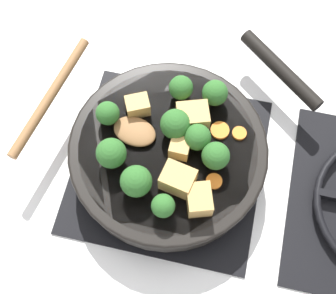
# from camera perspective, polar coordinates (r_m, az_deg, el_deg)

# --- Properties ---
(ground_plane) EXTENTS (2.40, 2.40, 0.00)m
(ground_plane) POSITION_cam_1_polar(r_m,az_deg,el_deg) (0.79, -0.00, -2.24)
(ground_plane) COLOR white
(front_burner_grate) EXTENTS (0.31, 0.31, 0.03)m
(front_burner_grate) POSITION_cam_1_polar(r_m,az_deg,el_deg) (0.78, -0.00, -1.92)
(front_burner_grate) COLOR black
(front_burner_grate) RESTS_ON ground_plane
(skillet_pan) EXTENTS (0.41, 0.38, 0.05)m
(skillet_pan) POSITION_cam_1_polar(r_m,az_deg,el_deg) (0.74, 0.17, -0.57)
(skillet_pan) COLOR black
(skillet_pan) RESTS_ON front_burner_grate
(wooden_spoon) EXTENTS (0.23, 0.22, 0.02)m
(wooden_spoon) POSITION_cam_1_polar(r_m,az_deg,el_deg) (0.75, -9.93, 4.34)
(wooden_spoon) COLOR olive
(wooden_spoon) RESTS_ON skillet_pan
(tofu_cube_center_large) EXTENTS (0.05, 0.05, 0.04)m
(tofu_cube_center_large) POSITION_cam_1_polar(r_m,az_deg,el_deg) (0.68, 1.22, -3.98)
(tofu_cube_center_large) COLOR tan
(tofu_cube_center_large) RESTS_ON skillet_pan
(tofu_cube_near_handle) EXTENTS (0.05, 0.06, 0.04)m
(tofu_cube_near_handle) POSITION_cam_1_polar(r_m,az_deg,el_deg) (0.72, 3.02, 3.65)
(tofu_cube_near_handle) COLOR tan
(tofu_cube_near_handle) RESTS_ON skillet_pan
(tofu_cube_east_chunk) EXTENTS (0.04, 0.04, 0.03)m
(tofu_cube_east_chunk) POSITION_cam_1_polar(r_m,az_deg,el_deg) (0.73, -3.72, 5.04)
(tofu_cube_east_chunk) COLOR tan
(tofu_cube_east_chunk) RESTS_ON skillet_pan
(tofu_cube_west_chunk) EXTENTS (0.04, 0.03, 0.03)m
(tofu_cube_west_chunk) POSITION_cam_1_polar(r_m,az_deg,el_deg) (0.70, 1.45, -0.10)
(tofu_cube_west_chunk) COLOR tan
(tofu_cube_west_chunk) RESTS_ON skillet_pan
(tofu_cube_back_piece) EXTENTS (0.05, 0.05, 0.03)m
(tofu_cube_back_piece) POSITION_cam_1_polar(r_m,az_deg,el_deg) (0.67, 3.82, -6.41)
(tofu_cube_back_piece) COLOR tan
(tofu_cube_back_piece) RESTS_ON skillet_pan
(broccoli_floret_near_spoon) EXTENTS (0.04, 0.04, 0.05)m
(broccoli_floret_near_spoon) POSITION_cam_1_polar(r_m,az_deg,el_deg) (0.73, 1.79, 7.18)
(broccoli_floret_near_spoon) COLOR #709956
(broccoli_floret_near_spoon) RESTS_ON skillet_pan
(broccoli_floret_center_top) EXTENTS (0.04, 0.04, 0.05)m
(broccoli_floret_center_top) POSITION_cam_1_polar(r_m,az_deg,el_deg) (0.68, 5.83, -1.09)
(broccoli_floret_center_top) COLOR #709956
(broccoli_floret_center_top) RESTS_ON skillet_pan
(broccoli_floret_east_rim) EXTENTS (0.05, 0.05, 0.05)m
(broccoli_floret_east_rim) POSITION_cam_1_polar(r_m,az_deg,el_deg) (0.69, -6.93, -0.77)
(broccoli_floret_east_rim) COLOR #709956
(broccoli_floret_east_rim) RESTS_ON skillet_pan
(broccoli_floret_west_rim) EXTENTS (0.04, 0.04, 0.05)m
(broccoli_floret_west_rim) POSITION_cam_1_polar(r_m,az_deg,el_deg) (0.70, 3.62, 1.19)
(broccoli_floret_west_rim) COLOR #709956
(broccoli_floret_west_rim) RESTS_ON skillet_pan
(broccoli_floret_north_edge) EXTENTS (0.03, 0.03, 0.04)m
(broccoli_floret_north_edge) POSITION_cam_1_polar(r_m,az_deg,el_deg) (0.66, -0.60, -7.20)
(broccoli_floret_north_edge) COLOR #709956
(broccoli_floret_north_edge) RESTS_ON skillet_pan
(broccoli_floret_south_cluster) EXTENTS (0.04, 0.04, 0.05)m
(broccoli_floret_south_cluster) POSITION_cam_1_polar(r_m,az_deg,el_deg) (0.73, 5.74, 6.56)
(broccoli_floret_south_cluster) COLOR #709956
(broccoli_floret_south_cluster) RESTS_ON skillet_pan
(broccoli_floret_mid_floret) EXTENTS (0.05, 0.05, 0.05)m
(broccoli_floret_mid_floret) POSITION_cam_1_polar(r_m,az_deg,el_deg) (0.67, -3.91, -4.19)
(broccoli_floret_mid_floret) COLOR #709956
(broccoli_floret_mid_floret) RESTS_ON skillet_pan
(broccoli_floret_small_inner) EXTENTS (0.04, 0.04, 0.04)m
(broccoli_floret_small_inner) POSITION_cam_1_polar(r_m,az_deg,el_deg) (0.72, -7.37, 4.07)
(broccoli_floret_small_inner) COLOR #709956
(broccoli_floret_small_inner) RESTS_ON skillet_pan
(broccoli_floret_tall_stem) EXTENTS (0.05, 0.05, 0.05)m
(broccoli_floret_tall_stem) POSITION_cam_1_polar(r_m,az_deg,el_deg) (0.70, 0.91, 2.78)
(broccoli_floret_tall_stem) COLOR #709956
(broccoli_floret_tall_stem) RESTS_ON skillet_pan
(carrot_slice_orange_thin) EXTENTS (0.02, 0.02, 0.01)m
(carrot_slice_orange_thin) POSITION_cam_1_polar(r_m,az_deg,el_deg) (0.73, 8.68, 1.67)
(carrot_slice_orange_thin) COLOR orange
(carrot_slice_orange_thin) RESTS_ON skillet_pan
(carrot_slice_near_center) EXTENTS (0.02, 0.02, 0.01)m
(carrot_slice_near_center) POSITION_cam_1_polar(r_m,az_deg,el_deg) (0.70, 5.63, -4.18)
(carrot_slice_near_center) COLOR orange
(carrot_slice_near_center) RESTS_ON skillet_pan
(carrot_slice_edge_slice) EXTENTS (0.03, 0.03, 0.01)m
(carrot_slice_edge_slice) POSITION_cam_1_polar(r_m,az_deg,el_deg) (0.73, 6.34, 2.03)
(carrot_slice_edge_slice) COLOR orange
(carrot_slice_edge_slice) RESTS_ON skillet_pan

